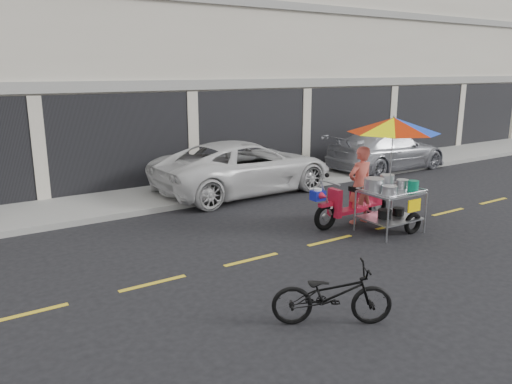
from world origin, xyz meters
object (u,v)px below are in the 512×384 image
near_bicycle (332,295)px  food_vendor_rig (380,158)px  white_pickup (245,167)px  silver_pickup (387,151)px

near_bicycle → food_vendor_rig: (3.87, 2.81, 1.19)m
white_pickup → silver_pickup: bearing=-93.2°
silver_pickup → food_vendor_rig: bearing=128.9°
near_bicycle → silver_pickup: bearing=-19.1°
near_bicycle → food_vendor_rig: 4.93m
white_pickup → food_vendor_rig: (0.70, -4.60, 0.87)m
silver_pickup → near_bicycle: (-9.22, -7.41, -0.26)m
white_pickup → food_vendor_rig: 4.73m
white_pickup → silver_pickup: 6.05m
food_vendor_rig → near_bicycle: bearing=-143.3°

